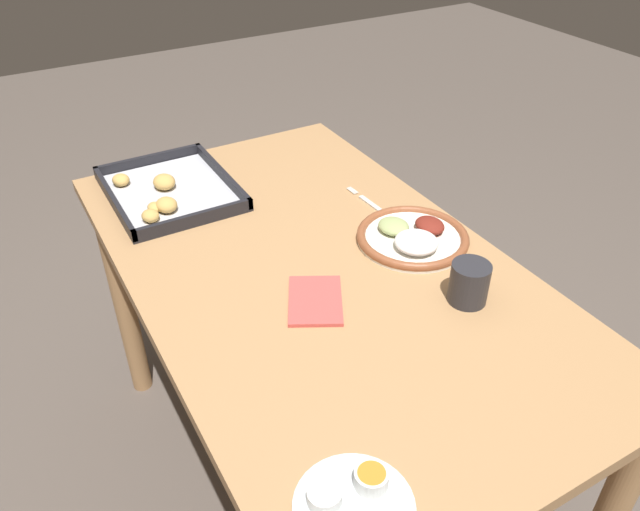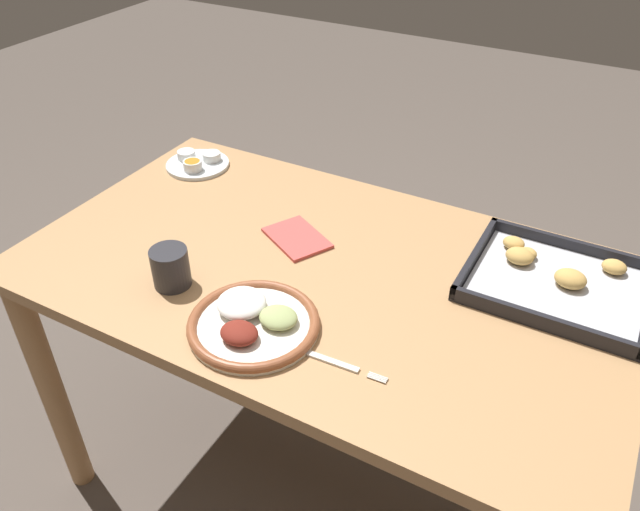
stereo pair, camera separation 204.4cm
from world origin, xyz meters
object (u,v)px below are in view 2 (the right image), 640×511
object	(u,v)px
drinking_cup	(171,268)
fork	(322,358)
saucer_plate	(197,162)
napkin	(297,238)
dinner_plate	(253,322)
baking_tray	(556,279)

from	to	relation	value
drinking_cup	fork	bearing A→B (deg)	-6.24
saucer_plate	fork	bearing A→B (deg)	-36.28
fork	napkin	xyz separation A→B (m)	(-0.23, 0.30, 0.00)
drinking_cup	saucer_plate	bearing A→B (deg)	122.27
dinner_plate	drinking_cup	xyz separation A→B (m)	(-0.22, 0.03, 0.03)
dinner_plate	baking_tray	xyz separation A→B (m)	(0.47, 0.41, -0.00)
fork	dinner_plate	bearing A→B (deg)	173.42
dinner_plate	drinking_cup	world-z (taller)	drinking_cup
dinner_plate	napkin	distance (m)	0.30
dinner_plate	drinking_cup	distance (m)	0.22
saucer_plate	drinking_cup	bearing A→B (deg)	-57.73
dinner_plate	fork	world-z (taller)	dinner_plate
saucer_plate	napkin	xyz separation A→B (m)	(0.42, -0.17, -0.01)
drinking_cup	napkin	distance (m)	0.30
saucer_plate	napkin	size ratio (longest dim) A/B	0.94
dinner_plate	drinking_cup	bearing A→B (deg)	172.07
baking_tray	napkin	distance (m)	0.56
drinking_cup	dinner_plate	bearing A→B (deg)	-7.93
baking_tray	drinking_cup	bearing A→B (deg)	-151.18
dinner_plate	fork	bearing A→B (deg)	-3.84
fork	drinking_cup	world-z (taller)	drinking_cup
dinner_plate	baking_tray	bearing A→B (deg)	40.97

